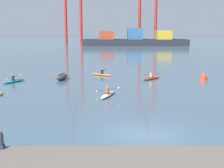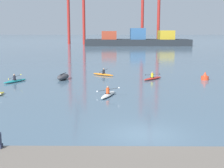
% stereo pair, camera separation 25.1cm
% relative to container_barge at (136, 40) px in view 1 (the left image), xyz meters
% --- Properties ---
extents(ground_plane, '(800.00, 800.00, 0.00)m').
position_rel_container_barge_xyz_m(ground_plane, '(-7.05, -104.28, -2.13)').
color(ground_plane, slate).
extents(container_barge, '(39.93, 11.74, 6.68)m').
position_rel_container_barge_xyz_m(container_barge, '(0.00, 0.00, 0.00)').
color(container_barge, '#1E2328').
rests_on(container_barge, ground).
extents(capsized_dinghy, '(1.63, 2.77, 0.76)m').
position_rel_container_barge_xyz_m(capsized_dinghy, '(-14.95, -84.51, -1.78)').
color(capsized_dinghy, '#38383D').
rests_on(capsized_dinghy, ground).
extents(channel_buoy, '(0.90, 0.90, 1.00)m').
position_rel_container_barge_xyz_m(channel_buoy, '(2.04, -84.47, -1.77)').
color(channel_buoy, red).
rests_on(channel_buoy, ground).
extents(kayak_orange, '(3.07, 2.53, 0.95)m').
position_rel_container_barge_xyz_m(kayak_orange, '(-10.28, -80.90, -1.96)').
color(kayak_orange, orange).
rests_on(kayak_orange, ground).
extents(kayak_teal, '(2.15, 3.28, 1.02)m').
position_rel_container_barge_xyz_m(kayak_teal, '(-20.14, -86.37, -1.96)').
color(kayak_teal, teal).
rests_on(kayak_teal, ground).
extents(kayak_white, '(2.16, 3.43, 0.95)m').
position_rel_container_barge_xyz_m(kayak_white, '(-9.33, -93.91, -1.96)').
color(kayak_white, silver).
rests_on(kayak_white, ground).
extents(kayak_red, '(2.75, 2.90, 0.95)m').
position_rel_container_barge_xyz_m(kayak_red, '(-4.18, -84.25, -1.96)').
color(kayak_red, red).
rests_on(kayak_red, ground).
extents(seated_onlooker, '(0.32, 0.30, 0.90)m').
position_rel_container_barge_xyz_m(seated_onlooker, '(-13.88, -108.07, -1.07)').
color(seated_onlooker, '#23283D').
rests_on(seated_onlooker, stone_quay).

